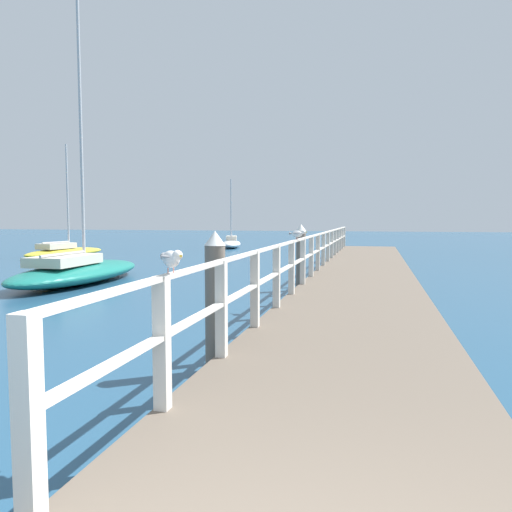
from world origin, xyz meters
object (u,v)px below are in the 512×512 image
Objects in this scene: dock_piling_near at (215,301)px; seagull_background at (297,234)px; dock_piling_far at (301,257)px; boat_0 at (78,271)px; boat_1 at (65,251)px; seagull_foreground at (171,258)px; boat_2 at (231,243)px.

dock_piling_near reaches higher than seagull_background.
dock_piling_near is at bearing 21.76° from seagull_background.
boat_0 is (-7.38, -0.06, -0.58)m from dock_piling_far.
dock_piling_near is at bearing -42.23° from boat_1.
seagull_foreground is at bearing 26.42° from seagull_background.
seagull_background is at bearing 85.33° from dock_piling_near.
boat_0 is at bearing -85.25° from seagull_background.
boat_0 is at bearing -94.34° from seagull_foreground.
boat_2 reaches higher than seagull_background.
seagull_background is at bearing -82.98° from dock_piling_far.
dock_piling_far is 4.39× the size of seagull_background.
dock_piling_far is 10.27m from seagull_foreground.
seagull_foreground is (0.39, -2.34, 0.79)m from dock_piling_near.
dock_piling_far is at bearing 90.00° from dock_piling_near.
dock_piling_far is 21.44m from boat_2.
boat_1 is at bearing 125.22° from boat_0.
boat_1 is 1.26× the size of boat_2.
seagull_background is 0.07× the size of boat_1.
boat_2 is (-8.45, 23.00, -1.44)m from seagull_background.
boat_0 is 1.50× the size of boat_1.
seagull_foreground is 7.08m from seagull_background.
boat_0 is (-7.38, 7.83, -0.58)m from dock_piling_near.
boat_2 is (-0.69, 19.91, -0.07)m from boat_0.
boat_1 reaches higher than boat_2.
boat_0 reaches higher than dock_piling_far.
boat_1 reaches higher than seagull_background.
boat_2 is (-8.07, 27.74, -0.65)m from dock_piling_near.
dock_piling_far is 5.07× the size of seagull_foreground.
seagull_foreground is at bearing -87.84° from dock_piling_far.
boat_1 is at bearing 43.68° from boat_2.
seagull_background is (0.39, 4.74, 0.79)m from dock_piling_near.
boat_2 is at bearing 112.11° from dock_piling_far.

